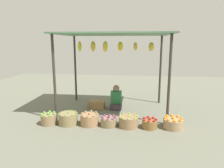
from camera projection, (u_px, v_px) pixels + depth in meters
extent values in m
plane|color=slate|center=(114.00, 110.00, 6.54)|extent=(14.00, 14.00, 0.00)
cylinder|color=#38332D|center=(54.00, 78.00, 5.53)|extent=(0.07, 0.07, 2.34)
cylinder|color=#38332D|center=(169.00, 81.00, 5.18)|extent=(0.07, 0.07, 2.34)
cylinder|color=#38332D|center=(75.00, 69.00, 7.43)|extent=(0.07, 0.07, 2.34)
cylinder|color=#38332D|center=(160.00, 70.00, 7.09)|extent=(0.07, 0.07, 2.34)
cube|color=#517E59|center=(114.00, 34.00, 6.07)|extent=(3.33, 2.26, 0.04)
ellipsoid|color=yellow|center=(80.00, 46.00, 6.27)|extent=(0.11, 0.11, 0.30)
ellipsoid|color=yellow|center=(93.00, 46.00, 6.44)|extent=(0.16, 0.16, 0.32)
ellipsoid|color=yellow|center=(105.00, 46.00, 6.15)|extent=(0.15, 0.15, 0.32)
ellipsoid|color=yellow|center=(120.00, 46.00, 6.38)|extent=(0.16, 0.16, 0.29)
ellipsoid|color=gold|center=(135.00, 46.00, 6.20)|extent=(0.12, 0.12, 0.25)
ellipsoid|color=gold|center=(151.00, 47.00, 5.91)|extent=(0.15, 0.15, 0.25)
cube|color=#3F353E|center=(116.00, 106.00, 6.63)|extent=(0.36, 0.44, 0.18)
cube|color=#2C7241|center=(116.00, 97.00, 6.62)|extent=(0.34, 0.22, 0.40)
sphere|color=#84694F|center=(116.00, 88.00, 6.57)|extent=(0.21, 0.21, 0.21)
cylinder|color=#917853|center=(49.00, 119.00, 5.39)|extent=(0.41, 0.41, 0.26)
sphere|color=#6EAE4F|center=(48.00, 114.00, 5.36)|extent=(0.07, 0.07, 0.07)
sphere|color=#74A94F|center=(54.00, 114.00, 5.35)|extent=(0.07, 0.07, 0.07)
sphere|color=#62AB3E|center=(54.00, 112.00, 5.48)|extent=(0.07, 0.07, 0.07)
sphere|color=#6FB64A|center=(50.00, 112.00, 5.52)|extent=(0.07, 0.07, 0.07)
sphere|color=#6EBB48|center=(44.00, 113.00, 5.45)|extent=(0.07, 0.07, 0.07)
sphere|color=#61B044|center=(42.00, 114.00, 5.31)|extent=(0.07, 0.07, 0.07)
sphere|color=#6AB24A|center=(44.00, 116.00, 5.21)|extent=(0.07, 0.07, 0.07)
sphere|color=#64B53F|center=(50.00, 116.00, 5.23)|extent=(0.07, 0.07, 0.07)
cylinder|color=#8D7C51|center=(68.00, 119.00, 5.38)|extent=(0.49, 0.49, 0.30)
sphere|color=#3E9228|center=(68.00, 113.00, 5.35)|extent=(0.04, 0.04, 0.04)
sphere|color=#3C8127|center=(76.00, 113.00, 5.33)|extent=(0.04, 0.04, 0.04)
sphere|color=#3A8524|center=(76.00, 111.00, 5.49)|extent=(0.04, 0.04, 0.04)
sphere|color=#3C8A2C|center=(71.00, 110.00, 5.57)|extent=(0.04, 0.04, 0.04)
sphere|color=#358D2E|center=(64.00, 111.00, 5.53)|extent=(0.04, 0.04, 0.04)
sphere|color=#3A8E2C|center=(60.00, 113.00, 5.38)|extent=(0.04, 0.04, 0.04)
sphere|color=#3E8430|center=(60.00, 115.00, 5.22)|extent=(0.04, 0.04, 0.04)
sphere|color=#318B37|center=(65.00, 116.00, 5.13)|extent=(0.04, 0.04, 0.04)
sphere|color=green|center=(72.00, 115.00, 5.18)|extent=(0.04, 0.04, 0.04)
cylinder|color=#A47A54|center=(90.00, 120.00, 5.34)|extent=(0.47, 0.47, 0.28)
sphere|color=#A47C56|center=(89.00, 114.00, 5.31)|extent=(0.06, 0.06, 0.06)
sphere|color=#9D7A51|center=(97.00, 114.00, 5.29)|extent=(0.06, 0.06, 0.06)
sphere|color=#957C5C|center=(96.00, 112.00, 5.43)|extent=(0.06, 0.06, 0.06)
sphere|color=#968856|center=(91.00, 111.00, 5.51)|extent=(0.06, 0.06, 0.06)
sphere|color=#A07B51|center=(85.00, 112.00, 5.47)|extent=(0.06, 0.06, 0.06)
sphere|color=#977B4D|center=(82.00, 114.00, 5.33)|extent=(0.06, 0.06, 0.06)
sphere|color=#948652|center=(83.00, 116.00, 5.19)|extent=(0.06, 0.06, 0.06)
sphere|color=#A08955|center=(88.00, 117.00, 5.12)|extent=(0.06, 0.06, 0.06)
sphere|color=#9D7F54|center=(94.00, 116.00, 5.16)|extent=(0.06, 0.06, 0.06)
cylinder|color=#8A754F|center=(109.00, 122.00, 5.29)|extent=(0.42, 0.42, 0.21)
sphere|color=#773277|center=(109.00, 117.00, 5.26)|extent=(0.06, 0.06, 0.06)
sphere|color=#84356E|center=(115.00, 117.00, 5.24)|extent=(0.06, 0.06, 0.06)
sphere|color=#803E67|center=(114.00, 116.00, 5.37)|extent=(0.06, 0.06, 0.06)
sphere|color=#843C68|center=(109.00, 115.00, 5.43)|extent=(0.06, 0.06, 0.06)
sphere|color=#863274|center=(105.00, 115.00, 5.40)|extent=(0.06, 0.06, 0.06)
sphere|color=#793A76|center=(102.00, 117.00, 5.28)|extent=(0.06, 0.06, 0.06)
sphere|color=#7F3172|center=(103.00, 119.00, 5.16)|extent=(0.06, 0.06, 0.06)
sphere|color=#7F3C75|center=(108.00, 120.00, 5.10)|extent=(0.06, 0.06, 0.06)
sphere|color=#7E4172|center=(113.00, 119.00, 5.13)|extent=(0.06, 0.06, 0.06)
cylinder|color=#96764F|center=(129.00, 121.00, 5.23)|extent=(0.50, 0.50, 0.27)
sphere|color=#88D040|center=(129.00, 116.00, 5.20)|extent=(0.04, 0.04, 0.04)
sphere|color=#8DC633|center=(137.00, 116.00, 5.17)|extent=(0.04, 0.04, 0.04)
sphere|color=#91CC2F|center=(135.00, 114.00, 5.33)|extent=(0.04, 0.04, 0.04)
sphere|color=#8ECA3E|center=(129.00, 113.00, 5.42)|extent=(0.04, 0.04, 0.04)
sphere|color=#89BE40|center=(123.00, 114.00, 5.37)|extent=(0.04, 0.04, 0.04)
sphere|color=#92CC40|center=(120.00, 116.00, 5.22)|extent=(0.04, 0.04, 0.04)
sphere|color=#93C42F|center=(122.00, 118.00, 5.06)|extent=(0.04, 0.04, 0.04)
sphere|color=#82C63F|center=(128.00, 119.00, 4.98)|extent=(0.04, 0.04, 0.04)
sphere|color=#84C22F|center=(135.00, 118.00, 5.03)|extent=(0.04, 0.04, 0.04)
cylinder|color=olive|center=(150.00, 124.00, 5.14)|extent=(0.38, 0.38, 0.21)
sphere|color=red|center=(150.00, 119.00, 5.12)|extent=(0.07, 0.07, 0.07)
sphere|color=#A81B1B|center=(156.00, 119.00, 5.10)|extent=(0.07, 0.07, 0.07)
sphere|color=#B42420|center=(153.00, 118.00, 5.22)|extent=(0.07, 0.07, 0.07)
sphere|color=red|center=(148.00, 117.00, 5.27)|extent=(0.07, 0.07, 0.07)
sphere|color=#AE142C|center=(144.00, 118.00, 5.20)|extent=(0.07, 0.07, 0.07)
sphere|color=red|center=(144.00, 120.00, 5.07)|extent=(0.07, 0.07, 0.07)
sphere|color=#AD281A|center=(149.00, 121.00, 4.98)|extent=(0.07, 0.07, 0.07)
sphere|color=red|center=(154.00, 121.00, 4.99)|extent=(0.07, 0.07, 0.07)
cylinder|color=tan|center=(173.00, 124.00, 5.13)|extent=(0.49, 0.49, 0.24)
sphere|color=orange|center=(173.00, 118.00, 5.10)|extent=(0.08, 0.08, 0.08)
sphere|color=orange|center=(182.00, 118.00, 5.08)|extent=(0.08, 0.08, 0.08)
sphere|color=orange|center=(178.00, 116.00, 5.23)|extent=(0.08, 0.08, 0.08)
sphere|color=orange|center=(172.00, 115.00, 5.30)|extent=(0.08, 0.08, 0.08)
sphere|color=orange|center=(167.00, 116.00, 5.26)|extent=(0.08, 0.08, 0.08)
sphere|color=orange|center=(165.00, 118.00, 5.13)|extent=(0.08, 0.08, 0.08)
sphere|color=orange|center=(168.00, 120.00, 4.98)|extent=(0.08, 0.08, 0.08)
sphere|color=orange|center=(175.00, 121.00, 4.91)|extent=(0.08, 0.08, 0.08)
sphere|color=orange|center=(180.00, 120.00, 4.95)|extent=(0.08, 0.08, 0.08)
cube|color=#9F7856|center=(94.00, 104.00, 6.83)|extent=(0.33, 0.32, 0.22)
cube|color=olive|center=(98.00, 105.00, 6.67)|extent=(0.40, 0.30, 0.23)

